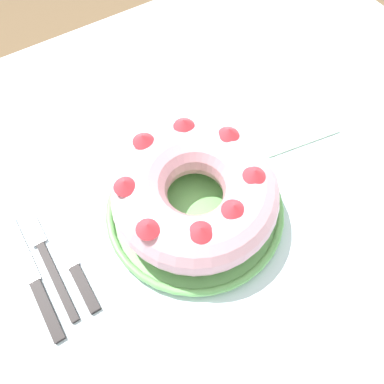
# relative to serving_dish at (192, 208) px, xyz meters

# --- Properties ---
(ground_plane) EXTENTS (8.00, 8.00, 0.00)m
(ground_plane) POSITION_rel_serving_dish_xyz_m (0.00, -0.00, -0.76)
(ground_plane) COLOR brown
(dining_table) EXTENTS (1.38, 1.09, 0.75)m
(dining_table) POSITION_rel_serving_dish_xyz_m (0.00, -0.00, -0.10)
(dining_table) COLOR silver
(dining_table) RESTS_ON ground_plane
(serving_dish) EXTENTS (0.29, 0.29, 0.02)m
(serving_dish) POSITION_rel_serving_dish_xyz_m (0.00, 0.00, 0.00)
(serving_dish) COLOR #6BB760
(serving_dish) RESTS_ON dining_table
(bundt_cake) EXTENTS (0.26, 0.26, 0.10)m
(bundt_cake) POSITION_rel_serving_dish_xyz_m (-0.00, 0.00, 0.05)
(bundt_cake) COLOR #E09EAD
(bundt_cake) RESTS_ON serving_dish
(fork) EXTENTS (0.02, 0.20, 0.01)m
(fork) POSITION_rel_serving_dish_xyz_m (-0.24, 0.05, -0.01)
(fork) COLOR black
(fork) RESTS_ON dining_table
(serving_knife) EXTENTS (0.02, 0.22, 0.01)m
(serving_knife) POSITION_rel_serving_dish_xyz_m (-0.27, 0.02, -0.01)
(serving_knife) COLOR black
(serving_knife) RESTS_ON dining_table
(cake_knife) EXTENTS (0.02, 0.18, 0.01)m
(cake_knife) POSITION_rel_serving_dish_xyz_m (-0.21, 0.01, -0.01)
(cake_knife) COLOR black
(cake_knife) RESTS_ON dining_table
(napkin) EXTENTS (0.17, 0.13, 0.00)m
(napkin) POSITION_rel_serving_dish_xyz_m (0.26, 0.06, -0.01)
(napkin) COLOR #B2D1B7
(napkin) RESTS_ON dining_table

